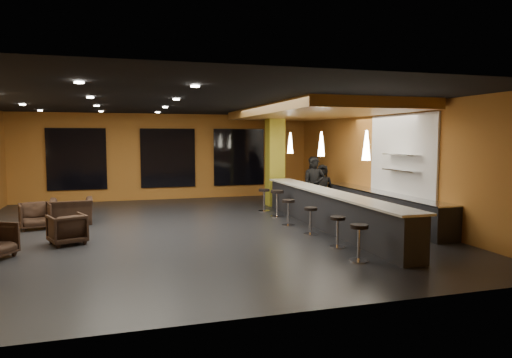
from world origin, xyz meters
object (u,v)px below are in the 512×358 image
object	(u,v)px
armchair_c	(35,216)
staff_b	(315,183)
armchair_d	(72,211)
pendant_1	(321,144)
pendant_2	(290,143)
prep_counter	(381,207)
bar_stool_2	(311,217)
bar_stool_4	(277,200)
pendant_0	(366,145)
bar_counter	(328,211)
staff_a	(315,186)
bar_stool_5	(264,197)
bar_stool_3	(288,209)
bar_stool_0	(359,238)
column	(275,159)
armchair_b	(67,229)
bar_stool_1	(338,228)
staff_c	(322,187)

from	to	relation	value
armchair_c	staff_b	bearing A→B (deg)	-6.97
armchair_d	pendant_1	bearing A→B (deg)	157.32
armchair_d	pendant_2	bearing A→B (deg)	177.42
prep_counter	armchair_d	size ratio (longest dim) A/B	5.19
prep_counter	pendant_2	bearing A→B (deg)	128.66
bar_stool_2	bar_stool_4	distance (m)	2.76
pendant_0	bar_stool_2	bearing A→B (deg)	119.31
prep_counter	pendant_2	xyz separation A→B (m)	(-2.00, 2.50, 1.92)
pendant_0	pendant_2	xyz separation A→B (m)	(0.00, 5.00, 0.00)
bar_counter	staff_a	xyz separation A→B (m)	(0.69, 2.50, 0.43)
bar_stool_5	staff_a	bearing A→B (deg)	-28.81
bar_stool_3	staff_a	bearing A→B (deg)	48.41
prep_counter	bar_stool_0	xyz separation A→B (m)	(-2.88, -3.80, 0.06)
prep_counter	column	size ratio (longest dim) A/B	1.71
staff_a	bar_stool_3	world-z (taller)	staff_a
bar_stool_2	bar_stool_3	size ratio (longest dim) A/B	0.95
column	bar_stool_0	bearing A→B (deg)	-96.33
prep_counter	bar_stool_4	xyz separation A→B (m)	(-2.75, 1.66, 0.12)
armchair_d	bar_stool_3	distance (m)	6.34
bar_counter	staff_b	world-z (taller)	staff_b
armchair_b	bar_stool_0	bearing A→B (deg)	128.53
prep_counter	bar_stool_5	bearing A→B (deg)	134.92
armchair_c	bar_stool_3	world-z (taller)	bar_stool_3
pendant_0	armchair_b	world-z (taller)	pendant_0
pendant_1	staff_a	bearing A→B (deg)	70.99
staff_b	armchair_b	bearing A→B (deg)	-137.51
bar_stool_1	bar_stool_5	size ratio (longest dim) A/B	0.93
pendant_2	armchair_d	xyz separation A→B (m)	(-6.92, -0.28, -1.97)
pendant_1	armchair_c	xyz separation A→B (m)	(-7.83, 1.74, -1.98)
pendant_1	bar_stool_2	xyz separation A→B (m)	(-0.78, -1.10, -1.89)
pendant_2	prep_counter	bearing A→B (deg)	-51.34
armchair_d	staff_a	bearing A→B (deg)	173.43
pendant_2	staff_b	xyz separation A→B (m)	(1.10, 0.43, -1.42)
armchair_c	bar_stool_0	bearing A→B (deg)	-53.12
staff_c	bar_stool_2	xyz separation A→B (m)	(-2.14, -3.94, -0.33)
staff_a	armchair_d	world-z (taller)	staff_a
armchair_d	bar_stool_1	world-z (taller)	armchair_d
staff_a	bar_stool_5	distance (m)	1.77
bar_counter	staff_c	bearing A→B (deg)	67.87
prep_counter	bar_stool_1	world-z (taller)	prep_counter
armchair_b	armchair_d	bearing A→B (deg)	-108.64
column	staff_a	distance (m)	2.36
bar_stool_3	prep_counter	bearing A→B (deg)	-3.73
armchair_d	bar_stool_3	world-z (taller)	bar_stool_3
bar_counter	pendant_2	distance (m)	3.52
pendant_0	pendant_1	bearing A→B (deg)	90.00
staff_b	bar_stool_2	bearing A→B (deg)	-95.82
armchair_d	bar_stool_5	distance (m)	6.13
pendant_1	staff_c	size ratio (longest dim) A/B	0.44
pendant_2	bar_stool_4	size ratio (longest dim) A/B	0.81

